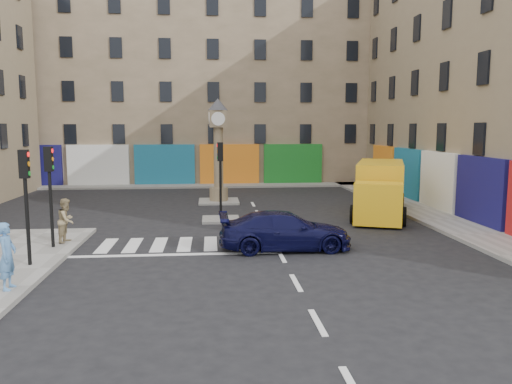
{
  "coord_description": "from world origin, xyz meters",
  "views": [
    {
      "loc": [
        -2.45,
        -16.01,
        4.57
      ],
      "look_at": [
        -0.69,
        3.43,
        2.0
      ],
      "focal_mm": 35.0,
      "sensor_mm": 36.0,
      "label": 1
    }
  ],
  "objects": [
    {
      "name": "ground",
      "position": [
        0.0,
        0.0,
        0.0
      ],
      "size": [
        120.0,
        120.0,
        0.0
      ],
      "primitive_type": "plane",
      "color": "black",
      "rests_on": "ground"
    },
    {
      "name": "sidewalk_right",
      "position": [
        8.7,
        10.0,
        0.07
      ],
      "size": [
        2.6,
        30.0,
        0.15
      ],
      "primitive_type": "cube",
      "color": "gray",
      "rests_on": "ground"
    },
    {
      "name": "sidewalk_far",
      "position": [
        -4.0,
        22.2,
        0.07
      ],
      "size": [
        32.0,
        2.4,
        0.15
      ],
      "primitive_type": "cube",
      "color": "gray",
      "rests_on": "ground"
    },
    {
      "name": "island_near",
      "position": [
        -2.0,
        8.0,
        0.06
      ],
      "size": [
        1.8,
        1.8,
        0.12
      ],
      "primitive_type": "cube",
      "color": "gray",
      "rests_on": "ground"
    },
    {
      "name": "island_far",
      "position": [
        -2.0,
        14.0,
        0.06
      ],
      "size": [
        2.4,
        2.4,
        0.12
      ],
      "primitive_type": "cube",
      "color": "gray",
      "rests_on": "ground"
    },
    {
      "name": "building_far",
      "position": [
        -4.0,
        28.0,
        8.5
      ],
      "size": [
        32.0,
        10.0,
        17.0
      ],
      "primitive_type": "cube",
      "color": "gray",
      "rests_on": "ground"
    },
    {
      "name": "traffic_light_left_near",
      "position": [
        -8.3,
        0.2,
        2.62
      ],
      "size": [
        0.28,
        0.22,
        3.7
      ],
      "color": "black",
      "rests_on": "sidewalk_left"
    },
    {
      "name": "traffic_light_left_far",
      "position": [
        -8.3,
        2.6,
        2.62
      ],
      "size": [
        0.28,
        0.22,
        3.7
      ],
      "color": "black",
      "rests_on": "sidewalk_left"
    },
    {
      "name": "traffic_light_island",
      "position": [
        -2.0,
        8.0,
        2.59
      ],
      "size": [
        0.28,
        0.22,
        3.7
      ],
      "color": "black",
      "rests_on": "island_near"
    },
    {
      "name": "clock_pillar",
      "position": [
        -2.0,
        14.0,
        3.55
      ],
      "size": [
        1.2,
        1.2,
        6.1
      ],
      "color": "#857357",
      "rests_on": "island_far"
    },
    {
      "name": "navy_sedan",
      "position": [
        0.27,
        2.04,
        0.71
      ],
      "size": [
        4.94,
        2.06,
        1.43
      ],
      "primitive_type": "imported",
      "rotation": [
        0.0,
        0.0,
        1.58
      ],
      "color": "black",
      "rests_on": "ground"
    },
    {
      "name": "yellow_van",
      "position": [
        6.29,
        8.99,
        1.35
      ],
      "size": [
        4.65,
        7.75,
        2.71
      ],
      "rotation": [
        0.0,
        0.0,
        -0.35
      ],
      "color": "yellow",
      "rests_on": "ground"
    },
    {
      "name": "pedestrian_blue",
      "position": [
        -8.0,
        -2.26,
        1.08
      ],
      "size": [
        0.45,
        0.68,
        1.85
      ],
      "primitive_type": "imported",
      "rotation": [
        0.0,
        0.0,
        1.58
      ],
      "color": "#4F80B6",
      "rests_on": "sidewalk_left"
    },
    {
      "name": "pedestrian_tan",
      "position": [
        -8.0,
        3.37,
        1.0
      ],
      "size": [
        0.77,
        0.92,
        1.7
      ],
      "primitive_type": "imported",
      "rotation": [
        0.0,
        0.0,
        1.4
      ],
      "color": "#94805B",
      "rests_on": "sidewalk_left"
    }
  ]
}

